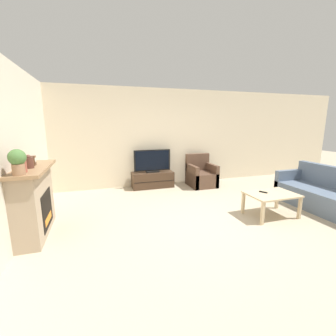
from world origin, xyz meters
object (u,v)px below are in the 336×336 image
object	(u,v)px
mantel_clock	(33,161)
remote	(263,192)
mantel_vase_left	(22,164)
tv	(152,162)
couch	(330,197)
armchair	(201,176)
tv_stand	(153,180)
coffee_table	(271,196)
mantel_vase_centre_left	(29,162)
potted_plant	(17,161)
fireplace	(34,201)

from	to	relation	value
mantel_clock	remote	xyz separation A→B (m)	(3.99, -0.59, -0.72)
mantel_vase_left	tv	world-z (taller)	mantel_vase_left
mantel_clock	couch	size ratio (longest dim) A/B	0.07
armchair	remote	xyz separation A→B (m)	(0.23, -2.25, 0.17)
tv_stand	armchair	xyz separation A→B (m)	(1.36, -0.24, 0.07)
mantel_vase_left	tv	xyz separation A→B (m)	(2.40, 2.44, -0.50)
tv	coffee_table	xyz separation A→B (m)	(1.70, -2.59, -0.33)
remote	mantel_vase_centre_left	bearing A→B (deg)	145.08
potted_plant	mantel_vase_centre_left	bearing A→B (deg)	90.00
coffee_table	potted_plant	bearing A→B (deg)	-179.78
tv	coffee_table	world-z (taller)	tv
fireplace	coffee_table	size ratio (longest dim) A/B	1.46
mantel_vase_centre_left	remote	xyz separation A→B (m)	(3.99, -0.36, -0.74)
tv_stand	couch	xyz separation A→B (m)	(3.03, -2.75, 0.07)
potted_plant	couch	distance (m)	5.53
potted_plant	remote	distance (m)	4.08
potted_plant	tv_stand	bearing A→B (deg)	47.33
armchair	fireplace	bearing A→B (deg)	-154.61
mantel_vase_centre_left	potted_plant	size ratio (longest dim) A/B	0.60
mantel_clock	potted_plant	distance (m)	0.71
tv_stand	coffee_table	xyz separation A→B (m)	(1.70, -2.59, 0.18)
mantel_vase_left	mantel_vase_centre_left	distance (m)	0.30
mantel_vase_left	mantel_clock	bearing A→B (deg)	89.92
tv	couch	world-z (taller)	tv
tv	armchair	world-z (taller)	tv
potted_plant	mantel_vase_left	bearing A→B (deg)	90.00
potted_plant	tv_stand	world-z (taller)	potted_plant
mantel_clock	armchair	xyz separation A→B (m)	(3.76, 1.66, -0.89)
mantel_vase_centre_left	potted_plant	world-z (taller)	potted_plant
fireplace	tv_stand	world-z (taller)	fireplace
mantel_vase_centre_left	potted_plant	distance (m)	0.48
mantel_vase_centre_left	potted_plant	xyz separation A→B (m)	(0.00, -0.47, 0.10)
mantel_vase_left	tv_stand	size ratio (longest dim) A/B	0.22
fireplace	mantel_clock	world-z (taller)	mantel_clock
mantel_vase_centre_left	coffee_table	world-z (taller)	mantel_vase_centre_left
armchair	coffee_table	world-z (taller)	armchair
couch	fireplace	bearing A→B (deg)	172.55
potted_plant	tv	xyz separation A→B (m)	(2.40, 2.60, -0.58)
tv_stand	couch	distance (m)	4.09
mantel_clock	couch	xyz separation A→B (m)	(5.44, -0.85, -0.90)
remote	couch	xyz separation A→B (m)	(1.45, -0.25, -0.17)
mantel_vase_centre_left	remote	size ratio (longest dim) A/B	1.36
tv_stand	couch	bearing A→B (deg)	-42.20
coffee_table	tv	bearing A→B (deg)	123.32
coffee_table	remote	distance (m)	0.16
mantel_vase_centre_left	potted_plant	bearing A→B (deg)	-90.00
mantel_vase_centre_left	mantel_clock	world-z (taller)	mantel_vase_centre_left
coffee_table	mantel_clock	bearing A→B (deg)	170.48
tv	remote	bearing A→B (deg)	-57.52
mantel_vase_left	mantel_vase_centre_left	size ratio (longest dim) A/B	1.21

